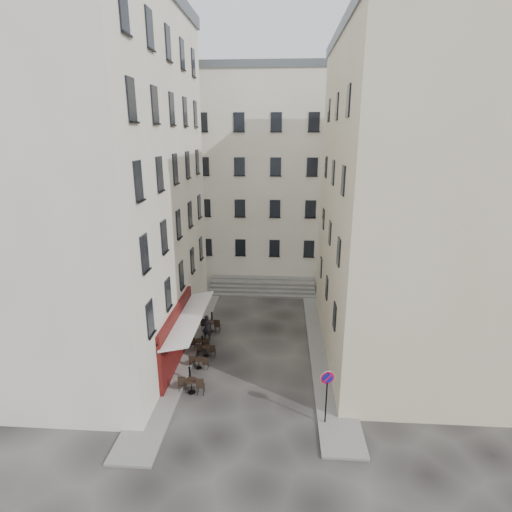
# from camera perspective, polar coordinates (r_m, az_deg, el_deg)

# --- Properties ---
(ground) EXTENTS (90.00, 90.00, 0.00)m
(ground) POSITION_cam_1_polar(r_m,az_deg,el_deg) (23.70, -0.80, -16.51)
(ground) COLOR black
(ground) RESTS_ON ground
(sidewalk_left) EXTENTS (2.00, 22.00, 0.12)m
(sidewalk_left) POSITION_cam_1_polar(r_m,az_deg,el_deg) (27.72, -9.61, -11.27)
(sidewalk_left) COLOR slate
(sidewalk_left) RESTS_ON ground
(sidewalk_right) EXTENTS (2.00, 18.00, 0.12)m
(sidewalk_right) POSITION_cam_1_polar(r_m,az_deg,el_deg) (26.32, 9.82, -12.93)
(sidewalk_right) COLOR slate
(sidewalk_right) RESTS_ON ground
(building_left) EXTENTS (12.20, 16.20, 20.60)m
(building_left) POSITION_cam_1_polar(r_m,az_deg,el_deg) (25.87, -24.51, 9.36)
(building_left) COLOR beige
(building_left) RESTS_ON ground
(building_right) EXTENTS (12.20, 14.20, 18.60)m
(building_right) POSITION_cam_1_polar(r_m,az_deg,el_deg) (25.10, 24.65, 6.83)
(building_right) COLOR #BEAF8D
(building_right) RESTS_ON ground
(building_back) EXTENTS (18.20, 10.20, 18.60)m
(building_back) POSITION_cam_1_polar(r_m,az_deg,el_deg) (38.95, -0.06, 11.48)
(building_back) COLOR beige
(building_back) RESTS_ON ground
(cafe_storefront) EXTENTS (1.74, 7.30, 3.50)m
(cafe_storefront) POSITION_cam_1_polar(r_m,az_deg,el_deg) (24.27, -11.02, -10.83)
(cafe_storefront) COLOR #400F09
(cafe_storefront) RESTS_ON ground
(stone_steps) EXTENTS (9.00, 3.15, 0.80)m
(stone_steps) POSITION_cam_1_polar(r_m,az_deg,el_deg) (34.70, 0.87, -4.41)
(stone_steps) COLOR #5D5B58
(stone_steps) RESTS_ON ground
(bollard_near) EXTENTS (0.12, 0.12, 0.98)m
(bollard_near) POSITION_cam_1_polar(r_m,az_deg,el_deg) (23.04, -9.44, -16.28)
(bollard_near) COLOR black
(bollard_near) RESTS_ON ground
(bollard_mid) EXTENTS (0.12, 0.12, 0.98)m
(bollard_mid) POSITION_cam_1_polar(r_m,az_deg,el_deg) (25.96, -7.68, -12.08)
(bollard_mid) COLOR black
(bollard_mid) RESTS_ON ground
(bollard_far) EXTENTS (0.12, 0.12, 0.98)m
(bollard_far) POSITION_cam_1_polar(r_m,az_deg,el_deg) (29.01, -6.32, -8.74)
(bollard_far) COLOR black
(bollard_far) RESTS_ON ground
(no_parking_sign) EXTENTS (0.64, 0.19, 2.84)m
(no_parking_sign) POSITION_cam_1_polar(r_m,az_deg,el_deg) (19.45, 10.11, -18.00)
(no_parking_sign) COLOR black
(no_parking_sign) RESTS_ON ground
(bistro_table_a) EXTENTS (1.39, 0.65, 0.98)m
(bistro_table_a) POSITION_cam_1_polar(r_m,az_deg,el_deg) (22.25, -9.18, -17.68)
(bistro_table_a) COLOR black
(bistro_table_a) RESTS_ON ground
(bistro_table_b) EXTENTS (1.14, 0.53, 0.80)m
(bistro_table_b) POSITION_cam_1_polar(r_m,az_deg,el_deg) (24.18, -8.14, -14.79)
(bistro_table_b) COLOR black
(bistro_table_b) RESTS_ON ground
(bistro_table_c) EXTENTS (1.17, 0.55, 0.82)m
(bistro_table_c) POSITION_cam_1_polar(r_m,az_deg,el_deg) (25.30, -7.09, -13.17)
(bistro_table_c) COLOR black
(bistro_table_c) RESTS_ON ground
(bistro_table_d) EXTENTS (1.29, 0.61, 0.91)m
(bistro_table_d) POSITION_cam_1_polar(r_m,az_deg,el_deg) (25.90, -8.02, -12.33)
(bistro_table_d) COLOR black
(bistro_table_d) RESTS_ON ground
(bistro_table_e) EXTENTS (1.35, 0.63, 0.95)m
(bistro_table_e) POSITION_cam_1_polar(r_m,az_deg,el_deg) (28.06, -6.48, -9.78)
(bistro_table_e) COLOR black
(bistro_table_e) RESTS_ON ground
(pedestrian) EXTENTS (0.65, 0.45, 1.74)m
(pedestrian) POSITION_cam_1_polar(r_m,az_deg,el_deg) (26.95, -7.04, -10.08)
(pedestrian) COLOR black
(pedestrian) RESTS_ON ground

